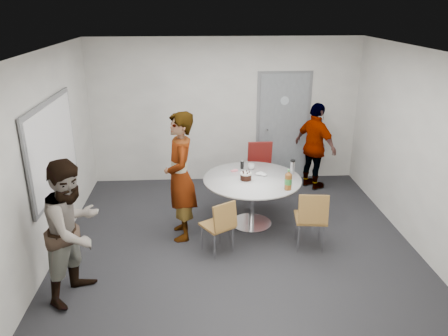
{
  "coord_description": "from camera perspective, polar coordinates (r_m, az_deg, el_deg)",
  "views": [
    {
      "loc": [
        -0.52,
        -5.47,
        3.26
      ],
      "look_at": [
        -0.16,
        0.25,
        1.07
      ],
      "focal_mm": 35.0,
      "sensor_mm": 36.0,
      "label": 1
    }
  ],
  "objects": [
    {
      "name": "floor",
      "position": [
        6.39,
        1.63,
        -9.81
      ],
      "size": [
        5.0,
        5.0,
        0.0
      ],
      "primitive_type": "plane",
      "color": "black",
      "rests_on": "ground"
    },
    {
      "name": "ceiling",
      "position": [
        5.53,
        1.92,
        15.04
      ],
      "size": [
        5.0,
        5.0,
        0.0
      ],
      "primitive_type": "plane",
      "rotation": [
        3.14,
        0.0,
        0.0
      ],
      "color": "silver",
      "rests_on": "wall_back"
    },
    {
      "name": "wall_back",
      "position": [
        8.22,
        0.17,
        7.42
      ],
      "size": [
        5.0,
        0.0,
        5.0
      ],
      "primitive_type": "plane",
      "rotation": [
        1.57,
        0.0,
        0.0
      ],
      "color": "silver",
      "rests_on": "floor"
    },
    {
      "name": "wall_left",
      "position": [
        6.13,
        -22.22,
        1.1
      ],
      "size": [
        0.0,
        5.0,
        5.0
      ],
      "primitive_type": "plane",
      "rotation": [
        1.57,
        0.0,
        1.57
      ],
      "color": "silver",
      "rests_on": "floor"
    },
    {
      "name": "wall_right",
      "position": [
        6.54,
        24.17,
        2.0
      ],
      "size": [
        0.0,
        5.0,
        5.0
      ],
      "primitive_type": "plane",
      "rotation": [
        1.57,
        0.0,
        -1.57
      ],
      "color": "silver",
      "rests_on": "floor"
    },
    {
      "name": "wall_front",
      "position": [
        3.57,
        5.47,
        -11.55
      ],
      "size": [
        5.0,
        0.0,
        5.0
      ],
      "primitive_type": "plane",
      "rotation": [
        -1.57,
        0.0,
        0.0
      ],
      "color": "silver",
      "rests_on": "floor"
    },
    {
      "name": "door",
      "position": [
        8.42,
        7.7,
        5.29
      ],
      "size": [
        1.02,
        0.17,
        2.12
      ],
      "color": "slate",
      "rests_on": "wall_back"
    },
    {
      "name": "whiteboard",
      "position": [
        6.26,
        -21.46,
        2.59
      ],
      "size": [
        0.04,
        1.9,
        1.25
      ],
      "color": "slate",
      "rests_on": "wall_left"
    },
    {
      "name": "table",
      "position": [
        6.63,
        3.9,
        -2.21
      ],
      "size": [
        1.48,
        1.48,
        1.07
      ],
      "color": "silver",
      "rests_on": "floor"
    },
    {
      "name": "chair_near_left",
      "position": [
        5.92,
        -0.45,
        -7.15
      ],
      "size": [
        0.53,
        0.54,
        0.79
      ],
      "rotation": [
        0.0,
        0.0,
        0.57
      ],
      "color": "brown",
      "rests_on": "floor"
    },
    {
      "name": "chair_near_right",
      "position": [
        6.1,
        11.38,
        -6.08
      ],
      "size": [
        0.47,
        0.5,
        0.88
      ],
      "rotation": [
        0.0,
        0.0,
        -0.12
      ],
      "color": "brown",
      "rests_on": "floor"
    },
    {
      "name": "chair_far",
      "position": [
        7.76,
        4.82,
        0.61
      ],
      "size": [
        0.47,
        0.5,
        0.95
      ],
      "rotation": [
        0.0,
        0.0,
        3.17
      ],
      "color": "maroon",
      "rests_on": "floor"
    },
    {
      "name": "person_main",
      "position": [
        6.22,
        -5.73,
        -1.16
      ],
      "size": [
        0.53,
        0.73,
        1.88
      ],
      "primitive_type": "imported",
      "rotation": [
        0.0,
        0.0,
        -1.45
      ],
      "color": "#A5C6EA",
      "rests_on": "floor"
    },
    {
      "name": "person_left",
      "position": [
        5.27,
        -19.05,
        -7.65
      ],
      "size": [
        0.92,
        1.01,
        1.69
      ],
      "primitive_type": "imported",
      "rotation": [
        0.0,
        0.0,
        1.15
      ],
      "color": "white",
      "rests_on": "floor"
    },
    {
      "name": "person_right",
      "position": [
        8.1,
        11.83,
        2.75
      ],
      "size": [
        0.84,
        1.0,
        1.6
      ],
      "primitive_type": "imported",
      "rotation": [
        0.0,
        0.0,
        2.14
      ],
      "color": "black",
      "rests_on": "floor"
    }
  ]
}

